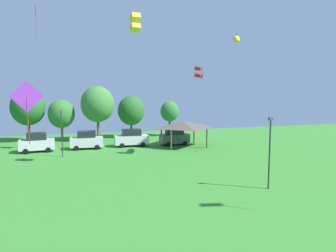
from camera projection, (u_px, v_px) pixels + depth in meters
kite_flying_1 at (135, 23)px, 28.07m from camera, size 0.94×1.05×1.69m
kite_flying_2 at (199, 72)px, 33.60m from camera, size 1.04×1.04×1.30m
kite_flying_5 at (27, 98)px, 21.66m from camera, size 2.34×0.43×4.71m
kite_flying_6 at (36, 8)px, 33.00m from camera, size 0.37×2.23×4.49m
kite_flying_7 at (236, 39)px, 33.35m from camera, size 2.31×3.48×2.29m
parked_car_leftmost at (37, 143)px, 37.65m from camera, size 4.29×2.20×2.44m
parked_car_second_from_left at (87, 140)px, 39.74m from camera, size 4.30×2.20×2.46m
parked_car_third_from_left at (131, 138)px, 41.84m from camera, size 4.73×2.16×2.40m
parked_car_rightmost_in_row at (174, 137)px, 42.90m from camera, size 4.20×2.16×2.44m
park_pavilion at (183, 124)px, 41.61m from camera, size 6.63×5.73×3.60m
light_post_0 at (270, 148)px, 22.69m from camera, size 0.36×0.20×5.52m
light_post_1 at (62, 130)px, 34.53m from camera, size 0.36×0.20×5.47m
treeline_tree_2 at (28, 107)px, 45.80m from camera, size 5.06×5.06×8.06m
treeline_tree_3 at (61, 114)px, 46.08m from camera, size 4.00×4.00×6.47m
treeline_tree_4 at (98, 104)px, 46.51m from camera, size 5.13×5.13×8.58m
treeline_tree_5 at (131, 111)px, 50.34m from camera, size 4.49×4.49×7.00m
treeline_tree_6 at (170, 112)px, 52.00m from camera, size 3.20×3.20×6.07m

